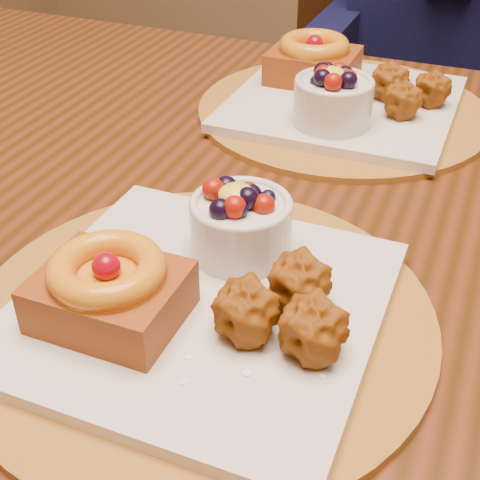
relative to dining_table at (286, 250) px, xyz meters
The scene contains 4 objects.
dining_table is the anchor object (origin of this frame).
place_setting_near 0.24m from the dining_table, 90.71° to the right, with size 0.38×0.38×0.09m.
place_setting_far 0.24m from the dining_table, 90.86° to the left, with size 0.38×0.38×0.09m.
chair_far 0.80m from the dining_table, 91.07° to the left, with size 0.54×0.54×0.87m.
Camera 1 is at (0.15, -0.57, 1.12)m, focal length 50.00 mm.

